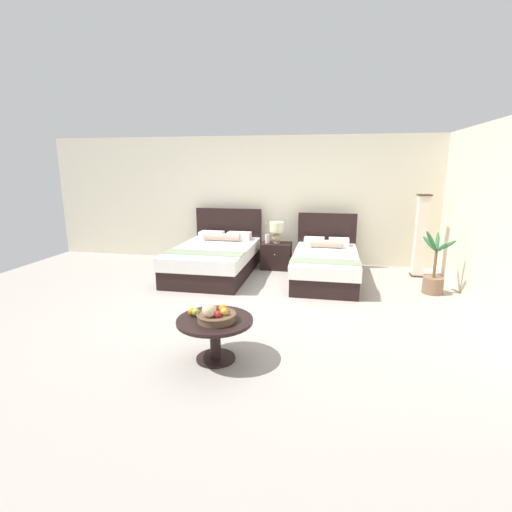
% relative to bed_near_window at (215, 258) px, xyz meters
% --- Properties ---
extents(ground_plane, '(10.06, 9.28, 0.02)m').
position_rel_bed_near_window_xyz_m(ground_plane, '(1.02, -1.58, -0.31)').
color(ground_plane, '#A59C93').
extents(wall_back, '(10.06, 0.12, 2.59)m').
position_rel_bed_near_window_xyz_m(wall_back, '(1.02, 1.26, 0.99)').
color(wall_back, beige).
rests_on(wall_back, ground).
extents(wall_side_right, '(0.12, 4.88, 2.59)m').
position_rel_bed_near_window_xyz_m(wall_side_right, '(4.25, -1.18, 0.99)').
color(wall_side_right, beige).
rests_on(wall_side_right, ground).
extents(bed_near_window, '(1.39, 2.22, 1.13)m').
position_rel_bed_near_window_xyz_m(bed_near_window, '(0.00, 0.00, 0.00)').
color(bed_near_window, black).
rests_on(bed_near_window, ground).
extents(bed_near_corner, '(1.14, 2.06, 1.08)m').
position_rel_bed_near_window_xyz_m(bed_near_corner, '(2.03, 0.00, -0.02)').
color(bed_near_corner, black).
rests_on(bed_near_corner, ground).
extents(nightstand, '(0.58, 0.48, 0.51)m').
position_rel_bed_near_window_xyz_m(nightstand, '(1.07, 0.63, -0.05)').
color(nightstand, black).
rests_on(nightstand, ground).
extents(table_lamp, '(0.28, 0.28, 0.42)m').
position_rel_bed_near_window_xyz_m(table_lamp, '(1.07, 0.65, 0.47)').
color(table_lamp, tan).
rests_on(table_lamp, nightstand).
extents(vase, '(0.09, 0.09, 0.18)m').
position_rel_bed_near_window_xyz_m(vase, '(0.89, 0.59, 0.30)').
color(vase, silver).
rests_on(vase, nightstand).
extents(coffee_table, '(0.79, 0.79, 0.45)m').
position_rel_bed_near_window_xyz_m(coffee_table, '(0.97, -3.16, 0.04)').
color(coffee_table, black).
rests_on(coffee_table, ground).
extents(fruit_bowl, '(0.40, 0.40, 0.21)m').
position_rel_bed_near_window_xyz_m(fruit_bowl, '(0.99, -3.21, 0.22)').
color(fruit_bowl, brown).
rests_on(fruit_bowl, coffee_table).
extents(loose_apple, '(0.08, 0.08, 0.08)m').
position_rel_bed_near_window_xyz_m(loose_apple, '(0.75, -3.12, 0.19)').
color(loose_apple, '#8FAA40').
rests_on(loose_apple, coffee_table).
extents(loose_orange, '(0.08, 0.08, 0.08)m').
position_rel_bed_near_window_xyz_m(loose_orange, '(0.70, -3.11, 0.19)').
color(loose_orange, orange).
rests_on(loose_orange, coffee_table).
extents(floor_lamp_corner, '(0.23, 0.23, 1.50)m').
position_rel_bed_near_window_xyz_m(floor_lamp_corner, '(3.70, 0.58, 0.45)').
color(floor_lamp_corner, '#3C301B').
rests_on(floor_lamp_corner, ground).
extents(potted_palm, '(0.52, 0.52, 1.04)m').
position_rel_bed_near_window_xyz_m(potted_palm, '(3.74, -0.42, -0.04)').
color(potted_palm, '#7E5E47').
rests_on(potted_palm, ground).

